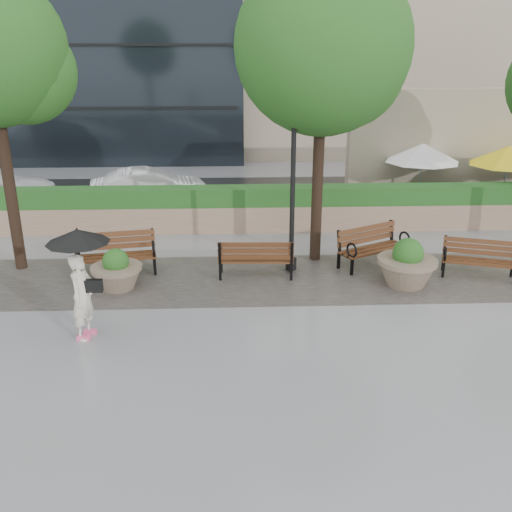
{
  "coord_description": "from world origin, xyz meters",
  "views": [
    {
      "loc": [
        0.45,
        -9.83,
        5.33
      ],
      "look_at": [
        0.93,
        1.64,
        1.1
      ],
      "focal_mm": 40.0,
      "sensor_mm": 36.0,
      "label": 1
    }
  ],
  "objects_px": {
    "bench_2": "(256,266)",
    "planter_left": "(117,273)",
    "bench_4": "(478,267)",
    "pedestrian": "(81,273)",
    "car_right": "(150,188)",
    "lamppost": "(293,192)",
    "planter_right": "(407,267)",
    "bench_1": "(117,262)",
    "bench_3": "(372,255)"
  },
  "relations": [
    {
      "from": "planter_left",
      "to": "car_right",
      "type": "bearing_deg",
      "value": 91.26
    },
    {
      "from": "bench_2",
      "to": "bench_4",
      "type": "xyz_separation_m",
      "value": [
        5.43,
        -0.25,
        -0.02
      ]
    },
    {
      "from": "bench_4",
      "to": "lamppost",
      "type": "height_order",
      "value": "lamppost"
    },
    {
      "from": "car_right",
      "to": "lamppost",
      "type": "bearing_deg",
      "value": -157.91
    },
    {
      "from": "bench_2",
      "to": "bench_4",
      "type": "height_order",
      "value": "bench_2"
    },
    {
      "from": "bench_1",
      "to": "lamppost",
      "type": "relative_size",
      "value": 0.44
    },
    {
      "from": "planter_right",
      "to": "lamppost",
      "type": "relative_size",
      "value": 0.31
    },
    {
      "from": "bench_4",
      "to": "planter_left",
      "type": "height_order",
      "value": "planter_left"
    },
    {
      "from": "bench_1",
      "to": "bench_4",
      "type": "height_order",
      "value": "bench_1"
    },
    {
      "from": "planter_left",
      "to": "planter_right",
      "type": "relative_size",
      "value": 0.84
    },
    {
      "from": "bench_3",
      "to": "pedestrian",
      "type": "relative_size",
      "value": 0.91
    },
    {
      "from": "pedestrian",
      "to": "planter_left",
      "type": "bearing_deg",
      "value": 12.36
    },
    {
      "from": "bench_2",
      "to": "pedestrian",
      "type": "relative_size",
      "value": 0.85
    },
    {
      "from": "planter_right",
      "to": "car_right",
      "type": "distance_m",
      "value": 10.11
    },
    {
      "from": "bench_3",
      "to": "car_right",
      "type": "distance_m",
      "value": 8.82
    },
    {
      "from": "bench_1",
      "to": "bench_2",
      "type": "xyz_separation_m",
      "value": [
        3.43,
        -0.32,
        -0.02
      ]
    },
    {
      "from": "bench_2",
      "to": "lamppost",
      "type": "distance_m",
      "value": 2.01
    },
    {
      "from": "car_right",
      "to": "bench_1",
      "type": "bearing_deg",
      "value": 167.18
    },
    {
      "from": "bench_4",
      "to": "planter_right",
      "type": "distance_m",
      "value": 1.96
    },
    {
      "from": "bench_1",
      "to": "bench_2",
      "type": "height_order",
      "value": "bench_1"
    },
    {
      "from": "bench_3",
      "to": "bench_4",
      "type": "relative_size",
      "value": 1.09
    },
    {
      "from": "bench_2",
      "to": "pedestrian",
      "type": "height_order",
      "value": "pedestrian"
    },
    {
      "from": "bench_2",
      "to": "planter_right",
      "type": "height_order",
      "value": "planter_right"
    },
    {
      "from": "bench_2",
      "to": "planter_left",
      "type": "distance_m",
      "value": 3.31
    },
    {
      "from": "bench_4",
      "to": "pedestrian",
      "type": "distance_m",
      "value": 9.3
    },
    {
      "from": "bench_2",
      "to": "pedestrian",
      "type": "xyz_separation_m",
      "value": [
        -3.42,
        -2.93,
        1.04
      ]
    },
    {
      "from": "bench_3",
      "to": "bench_4",
      "type": "bearing_deg",
      "value": -49.15
    },
    {
      "from": "bench_1",
      "to": "planter_right",
      "type": "relative_size",
      "value": 1.44
    },
    {
      "from": "planter_right",
      "to": "bench_4",
      "type": "bearing_deg",
      "value": 12.54
    },
    {
      "from": "bench_2",
      "to": "planter_right",
      "type": "bearing_deg",
      "value": 171.48
    },
    {
      "from": "bench_1",
      "to": "bench_3",
      "type": "relative_size",
      "value": 1.02
    },
    {
      "from": "bench_3",
      "to": "car_right",
      "type": "bearing_deg",
      "value": 108.38
    },
    {
      "from": "bench_4",
      "to": "pedestrian",
      "type": "relative_size",
      "value": 0.83
    },
    {
      "from": "pedestrian",
      "to": "car_right",
      "type": "bearing_deg",
      "value": 16.31
    },
    {
      "from": "planter_right",
      "to": "car_right",
      "type": "bearing_deg",
      "value": 133.36
    },
    {
      "from": "bench_1",
      "to": "planter_left",
      "type": "height_order",
      "value": "bench_1"
    },
    {
      "from": "bench_2",
      "to": "bench_4",
      "type": "relative_size",
      "value": 1.02
    },
    {
      "from": "bench_4",
      "to": "bench_3",
      "type": "bearing_deg",
      "value": 177.43
    },
    {
      "from": "lamppost",
      "to": "planter_left",
      "type": "bearing_deg",
      "value": -165.77
    },
    {
      "from": "planter_left",
      "to": "planter_right",
      "type": "xyz_separation_m",
      "value": [
        6.78,
        -0.07,
        0.07
      ]
    },
    {
      "from": "planter_left",
      "to": "car_right",
      "type": "xyz_separation_m",
      "value": [
        -0.16,
        7.28,
        0.29
      ]
    },
    {
      "from": "bench_2",
      "to": "lamppost",
      "type": "xyz_separation_m",
      "value": [
        0.91,
        0.45,
        1.73
      ]
    },
    {
      "from": "bench_3",
      "to": "planter_right",
      "type": "relative_size",
      "value": 1.42
    },
    {
      "from": "planter_right",
      "to": "bench_3",
      "type": "bearing_deg",
      "value": 110.71
    },
    {
      "from": "bench_2",
      "to": "car_right",
      "type": "xyz_separation_m",
      "value": [
        -3.42,
        6.67,
        0.38
      ]
    },
    {
      "from": "bench_3",
      "to": "pedestrian",
      "type": "distance_m",
      "value": 7.44
    },
    {
      "from": "planter_left",
      "to": "pedestrian",
      "type": "xyz_separation_m",
      "value": [
        -0.16,
        -2.32,
        0.94
      ]
    },
    {
      "from": "bench_2",
      "to": "planter_right",
      "type": "xyz_separation_m",
      "value": [
        3.52,
        -0.68,
        0.17
      ]
    },
    {
      "from": "bench_3",
      "to": "car_right",
      "type": "height_order",
      "value": "car_right"
    },
    {
      "from": "bench_4",
      "to": "planter_left",
      "type": "bearing_deg",
      "value": -159.62
    }
  ]
}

